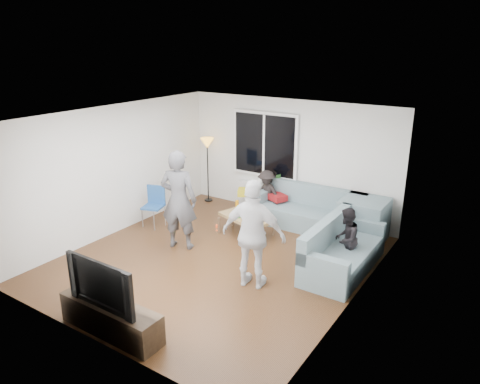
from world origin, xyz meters
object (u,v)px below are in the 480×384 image
Objects in this scene: sofa_back_section at (308,208)px; tv_console at (111,318)px; spectator_right at (346,239)px; player_left at (179,200)px; side_chair at (153,207)px; coffee_table at (246,225)px; spectator_back at (267,194)px; floor_lamp at (208,170)px; sofa_right_section at (344,247)px; player_right at (254,235)px; television at (107,281)px.

sofa_back_section is 4.82m from tv_console.
spectator_right is at bearing -44.49° from sofa_back_section.
side_chair is at bearing -41.53° from player_left.
coffee_table is 1.12m from spectator_back.
floor_lamp is at bearing 147.20° from coffee_table.
side_chair is at bearing 95.36° from sofa_right_section.
television is (-0.96, -2.11, -0.11)m from player_right.
sofa_right_section is 1.81× the size of spectator_right.
side_chair is 1.95m from floor_lamp.
sofa_back_section is 1.15× the size of sofa_right_section.
coffee_table is at bearing 93.35° from television.
floor_lamp is at bearing 69.28° from sofa_right_section.
player_left is 1.61× the size of television.
player_right is at bearing -54.27° from coffee_table.
player_right is at bearing -83.64° from sofa_back_section.
sofa_back_section reaches higher than coffee_table.
television is (0.22, -3.75, 0.58)m from coffee_table.
player_right reaches higher than side_chair.
sofa_back_section is 2.78m from floor_lamp.
coffee_table is 2.31m from floor_lamp.
sofa_back_section is at bearing -3.85° from floor_lamp.
player_right is 2.32m from television.
coffee_table is at bearing -64.66° from player_right.
player_left is (1.13, -0.46, 0.52)m from side_chair.
tv_console is at bearing -97.88° from sofa_back_section.
player_left reaches higher than spectator_right.
spectator_right is at bearing 60.42° from television.
player_left is at bearing 110.53° from television.
sofa_right_section is 1.12× the size of player_right.
floor_lamp is 0.88× the size of player_right.
television reaches higher than spectator_back.
side_chair is 2.48m from spectator_back.
player_right is 1.64× the size of spectator_back.
sofa_right_section is 1.82× the size of coffee_table.
player_left is 3.10m from spectator_right.
sofa_right_section is at bearing 59.97° from television.
television is (0.96, -2.57, -0.17)m from player_left.
player_left reaches higher than coffee_table.
spectator_back is at bearing 94.25° from television.
player_right reaches higher than tv_console.
television reaches higher than sofa_right_section.
side_chair is 0.55× the size of floor_lamp.
side_chair is 3.69m from tv_console.
player_left is 1.19× the size of tv_console.
player_left is at bearing -64.60° from floor_lamp.
sofa_right_section is at bearing -12.39° from side_chair.
floor_lamp is 4.17m from player_right.
player_left is at bearing -126.40° from sofa_back_section.
spectator_right is 0.69× the size of tv_console.
spectator_right is 1.02× the size of spectator_back.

